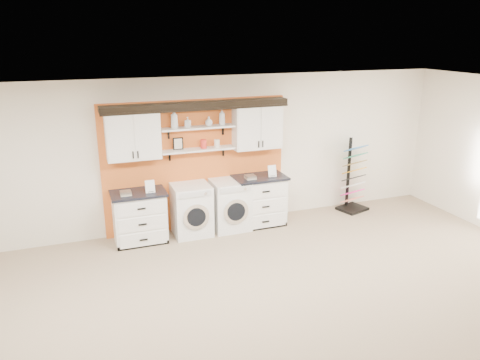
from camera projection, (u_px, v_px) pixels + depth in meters
name	position (u px, v px, depth m)	size (l,w,h in m)	color
floor	(289.00, 352.00, 5.40)	(10.00, 10.00, 0.00)	gray
ceiling	(298.00, 111.00, 4.55)	(10.00, 10.00, 0.00)	white
wall_back	(196.00, 154.00, 8.55)	(10.00, 10.00, 0.00)	silver
accent_panel	(196.00, 165.00, 8.58)	(3.40, 0.07, 2.40)	#D26024
upper_cabinet_left	(133.00, 135.00, 7.85)	(0.90, 0.35, 0.84)	white
upper_cabinet_right	(257.00, 126.00, 8.60)	(0.90, 0.35, 0.84)	white
shelf_lower	(198.00, 150.00, 8.34)	(1.32, 0.28, 0.03)	white
shelf_upper	(198.00, 127.00, 8.22)	(1.32, 0.28, 0.03)	white
crown_molding	(197.00, 105.00, 8.11)	(3.30, 0.41, 0.13)	black
picture_frame	(178.00, 144.00, 8.23)	(0.18, 0.02, 0.22)	black
canister_red	(203.00, 144.00, 8.34)	(0.11, 0.11, 0.16)	red
canister_cream	(217.00, 143.00, 8.43)	(0.10, 0.10, 0.14)	silver
base_cabinet_left	(140.00, 217.00, 8.15)	(0.93, 0.66, 0.92)	white
base_cabinet_right	(259.00, 200.00, 8.88)	(0.98, 0.66, 0.96)	white
washer	(191.00, 210.00, 8.45)	(0.67, 0.71, 0.93)	white
dryer	(230.00, 205.00, 8.69)	(0.67, 0.71, 0.94)	white
sample_rack	(353.00, 187.00, 9.60)	(0.66, 0.59, 1.50)	black
soap_bottle_a	(174.00, 119.00, 8.03)	(0.13, 0.13, 0.33)	silver
soap_bottle_b	(188.00, 122.00, 8.13)	(0.08, 0.08, 0.18)	silver
soap_bottle_c	(209.00, 121.00, 8.25)	(0.13, 0.13, 0.17)	silver
soap_bottle_d	(222.00, 117.00, 8.32)	(0.11, 0.11, 0.29)	silver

